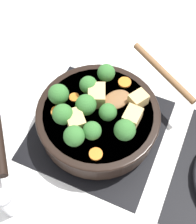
# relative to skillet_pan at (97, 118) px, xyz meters

# --- Properties ---
(ground_plane) EXTENTS (2.40, 2.40, 0.00)m
(ground_plane) POSITION_rel_skillet_pan_xyz_m (-0.00, 0.00, -0.06)
(ground_plane) COLOR white
(front_burner_grate) EXTENTS (0.31, 0.31, 0.03)m
(front_burner_grate) POSITION_rel_skillet_pan_xyz_m (-0.00, 0.00, -0.05)
(front_burner_grate) COLOR black
(front_burner_grate) RESTS_ON ground_plane
(skillet_pan) EXTENTS (0.36, 0.38, 0.06)m
(skillet_pan) POSITION_rel_skillet_pan_xyz_m (0.00, 0.00, 0.00)
(skillet_pan) COLOR black
(skillet_pan) RESTS_ON front_burner_grate
(wooden_spoon) EXTENTS (0.22, 0.21, 0.02)m
(wooden_spoon) POSITION_rel_skillet_pan_xyz_m (-0.11, 0.07, 0.03)
(wooden_spoon) COLOR brown
(wooden_spoon) RESTS_ON skillet_pan
(tofu_cube_center_large) EXTENTS (0.06, 0.05, 0.04)m
(tofu_cube_center_large) POSITION_rel_skillet_pan_xyz_m (-0.03, -0.01, 0.05)
(tofu_cube_center_large) COLOR #DBB770
(tofu_cube_center_large) RESTS_ON skillet_pan
(tofu_cube_near_handle) EXTENTS (0.06, 0.06, 0.04)m
(tofu_cube_near_handle) POSITION_rel_skillet_pan_xyz_m (0.05, -0.03, 0.04)
(tofu_cube_near_handle) COLOR #DBB770
(tofu_cube_near_handle) RESTS_ON skillet_pan
(tofu_cube_east_chunk) EXTENTS (0.04, 0.04, 0.03)m
(tofu_cube_east_chunk) POSITION_rel_skillet_pan_xyz_m (-0.01, 0.08, 0.04)
(tofu_cube_east_chunk) COLOR #DBB770
(tofu_cube_east_chunk) RESTS_ON skillet_pan
(tofu_cube_west_chunk) EXTENTS (0.05, 0.05, 0.03)m
(tofu_cube_west_chunk) POSITION_rel_skillet_pan_xyz_m (-0.06, 0.08, 0.04)
(tofu_cube_west_chunk) COLOR #DBB770
(tofu_cube_west_chunk) RESTS_ON skillet_pan
(broccoli_floret_near_spoon) EXTENTS (0.05, 0.05, 0.05)m
(broccoli_floret_near_spoon) POSITION_rel_skillet_pan_xyz_m (0.03, 0.08, 0.06)
(broccoli_floret_near_spoon) COLOR #709956
(broccoli_floret_near_spoon) RESTS_ON skillet_pan
(broccoli_floret_center_top) EXTENTS (0.04, 0.04, 0.05)m
(broccoli_floret_center_top) POSITION_rel_skillet_pan_xyz_m (0.01, 0.03, 0.05)
(broccoli_floret_center_top) COLOR #709956
(broccoli_floret_center_top) RESTS_ON skillet_pan
(broccoli_floret_east_rim) EXTENTS (0.04, 0.04, 0.05)m
(broccoli_floret_east_rim) POSITION_rel_skillet_pan_xyz_m (0.06, 0.02, 0.05)
(broccoli_floret_east_rim) COLOR #709956
(broccoli_floret_east_rim) RESTS_ON skillet_pan
(broccoli_floret_west_rim) EXTENTS (0.04, 0.04, 0.05)m
(broccoli_floret_west_rim) POSITION_rel_skillet_pan_xyz_m (-0.04, -0.04, 0.05)
(broccoli_floret_west_rim) COLOR #709956
(broccoli_floret_west_rim) RESTS_ON skillet_pan
(broccoli_floret_north_edge) EXTENTS (0.05, 0.05, 0.05)m
(broccoli_floret_north_edge) POSITION_rel_skillet_pan_xyz_m (0.01, -0.02, 0.06)
(broccoli_floret_north_edge) COLOR #709956
(broccoli_floret_north_edge) RESTS_ON skillet_pan
(broccoli_floret_south_cluster) EXTENTS (0.05, 0.05, 0.05)m
(broccoli_floret_south_cluster) POSITION_rel_skillet_pan_xyz_m (0.09, -0.01, 0.05)
(broccoli_floret_south_cluster) COLOR #709956
(broccoli_floret_south_cluster) RESTS_ON skillet_pan
(broccoli_floret_mid_floret) EXTENTS (0.05, 0.05, 0.05)m
(broccoli_floret_mid_floret) POSITION_rel_skillet_pan_xyz_m (0.01, -0.09, 0.06)
(broccoli_floret_mid_floret) COLOR #709956
(broccoli_floret_mid_floret) RESTS_ON skillet_pan
(broccoli_floret_small_inner) EXTENTS (0.04, 0.04, 0.05)m
(broccoli_floret_small_inner) POSITION_rel_skillet_pan_xyz_m (-0.09, -0.02, 0.05)
(broccoli_floret_small_inner) COLOR #709956
(broccoli_floret_small_inner) RESTS_ON skillet_pan
(broccoli_floret_tall_stem) EXTENTS (0.05, 0.05, 0.05)m
(broccoli_floret_tall_stem) POSITION_rel_skillet_pan_xyz_m (0.05, -0.06, 0.06)
(broccoli_floret_tall_stem) COLOR #709956
(broccoli_floret_tall_stem) RESTS_ON skillet_pan
(carrot_slice_orange_thin) EXTENTS (0.03, 0.03, 0.01)m
(carrot_slice_orange_thin) POSITION_rel_skillet_pan_xyz_m (-0.10, 0.03, 0.03)
(carrot_slice_orange_thin) COLOR orange
(carrot_slice_orange_thin) RESTS_ON skillet_pan
(carrot_slice_near_center) EXTENTS (0.03, 0.03, 0.01)m
(carrot_slice_near_center) POSITION_rel_skillet_pan_xyz_m (0.04, -0.08, 0.03)
(carrot_slice_near_center) COLOR orange
(carrot_slice_near_center) RESTS_ON skillet_pan
(carrot_slice_edge_slice) EXTENTS (0.03, 0.03, 0.01)m
(carrot_slice_edge_slice) POSITION_rel_skillet_pan_xyz_m (0.10, 0.04, 0.03)
(carrot_slice_edge_slice) COLOR orange
(carrot_slice_edge_slice) RESTS_ON skillet_pan
(carrot_slice_under_broccoli) EXTENTS (0.02, 0.02, 0.01)m
(carrot_slice_under_broccoli) POSITION_rel_skillet_pan_xyz_m (-0.01, -0.06, 0.03)
(carrot_slice_under_broccoli) COLOR orange
(carrot_slice_under_broccoli) RESTS_ON skillet_pan
(salt_shaker) EXTENTS (0.04, 0.04, 0.09)m
(salt_shaker) POSITION_rel_skillet_pan_xyz_m (0.25, -0.09, -0.02)
(salt_shaker) COLOR white
(salt_shaker) RESTS_ON ground_plane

